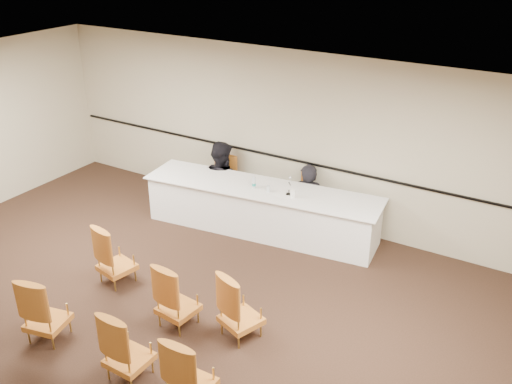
# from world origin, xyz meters

# --- Properties ---
(floor) EXTENTS (10.00, 10.00, 0.00)m
(floor) POSITION_xyz_m (0.00, 0.00, 0.00)
(floor) COLOR black
(floor) RESTS_ON ground
(ceiling) EXTENTS (10.00, 10.00, 0.00)m
(ceiling) POSITION_xyz_m (0.00, 0.00, 3.00)
(ceiling) COLOR silver
(ceiling) RESTS_ON ground
(wall_back) EXTENTS (10.00, 0.04, 3.00)m
(wall_back) POSITION_xyz_m (0.00, 4.00, 1.50)
(wall_back) COLOR #BEB695
(wall_back) RESTS_ON ground
(wall_rail) EXTENTS (9.80, 0.04, 0.03)m
(wall_rail) POSITION_xyz_m (0.00, 3.96, 1.10)
(wall_rail) COLOR black
(wall_rail) RESTS_ON wall_back
(panel_table) EXTENTS (4.19, 1.43, 0.82)m
(panel_table) POSITION_xyz_m (-0.18, 3.19, 0.41)
(panel_table) COLOR white
(panel_table) RESTS_ON ground
(panelist_main) EXTENTS (0.69, 0.55, 1.64)m
(panelist_main) POSITION_xyz_m (0.37, 3.86, 0.31)
(panelist_main) COLOR black
(panelist_main) RESTS_ON ground
(panelist_main_chair) EXTENTS (0.56, 0.56, 0.95)m
(panelist_main_chair) POSITION_xyz_m (0.37, 3.86, 0.47)
(panelist_main_chair) COLOR #B06C1F
(panelist_main_chair) RESTS_ON ground
(panelist_second) EXTENTS (0.95, 0.79, 1.77)m
(panelist_second) POSITION_xyz_m (-1.32, 3.66, 0.40)
(panelist_second) COLOR black
(panelist_second) RESTS_ON ground
(panelist_second_chair) EXTENTS (0.56, 0.56, 0.95)m
(panelist_second_chair) POSITION_xyz_m (-1.32, 3.66, 0.47)
(panelist_second_chair) COLOR #B06C1F
(panelist_second_chair) RESTS_ON ground
(papers) EXTENTS (0.34, 0.27, 0.00)m
(papers) POSITION_xyz_m (0.26, 3.15, 0.82)
(papers) COLOR white
(papers) RESTS_ON panel_table
(microphone) EXTENTS (0.16, 0.22, 0.27)m
(microphone) POSITION_xyz_m (0.35, 3.18, 0.96)
(microphone) COLOR black
(microphone) RESTS_ON panel_table
(water_bottle) EXTENTS (0.09, 0.09, 0.22)m
(water_bottle) POSITION_xyz_m (-0.28, 3.12, 0.93)
(water_bottle) COLOR teal
(water_bottle) RESTS_ON panel_table
(drinking_glass) EXTENTS (0.07, 0.07, 0.10)m
(drinking_glass) POSITION_xyz_m (0.00, 3.12, 0.87)
(drinking_glass) COLOR silver
(drinking_glass) RESTS_ON panel_table
(coffee_cup) EXTENTS (0.11, 0.11, 0.14)m
(coffee_cup) POSITION_xyz_m (0.45, 3.13, 0.89)
(coffee_cup) COLOR white
(coffee_cup) RESTS_ON panel_table
(aud_chair_front_left) EXTENTS (0.59, 0.59, 0.95)m
(aud_chair_front_left) POSITION_xyz_m (-1.21, 0.75, 0.47)
(aud_chair_front_left) COLOR #B06C1F
(aud_chair_front_left) RESTS_ON ground
(aud_chair_front_mid) EXTENTS (0.55, 0.55, 0.95)m
(aud_chair_front_mid) POSITION_xyz_m (0.19, 0.42, 0.47)
(aud_chair_front_mid) COLOR #B06C1F
(aud_chair_front_mid) RESTS_ON ground
(aud_chair_front_right) EXTENTS (0.64, 0.64, 0.95)m
(aud_chair_front_right) POSITION_xyz_m (1.02, 0.66, 0.47)
(aud_chair_front_right) COLOR #B06C1F
(aud_chair_front_right) RESTS_ON ground
(aud_chair_back_left) EXTENTS (0.60, 0.60, 0.95)m
(aud_chair_back_left) POSITION_xyz_m (-1.06, -0.65, 0.47)
(aud_chair_back_left) COLOR #B06C1F
(aud_chair_back_left) RESTS_ON ground
(aud_chair_back_mid) EXTENTS (0.51, 0.51, 0.95)m
(aud_chair_back_mid) POSITION_xyz_m (0.30, -0.63, 0.47)
(aud_chair_back_mid) COLOR #B06C1F
(aud_chair_back_mid) RESTS_ON ground
(aud_chair_back_right) EXTENTS (0.51, 0.51, 0.95)m
(aud_chair_back_right) POSITION_xyz_m (1.17, -0.61, 0.47)
(aud_chair_back_right) COLOR #B06C1F
(aud_chair_back_right) RESTS_ON ground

